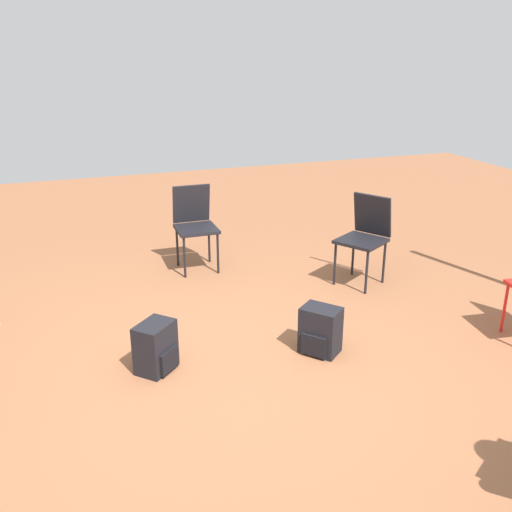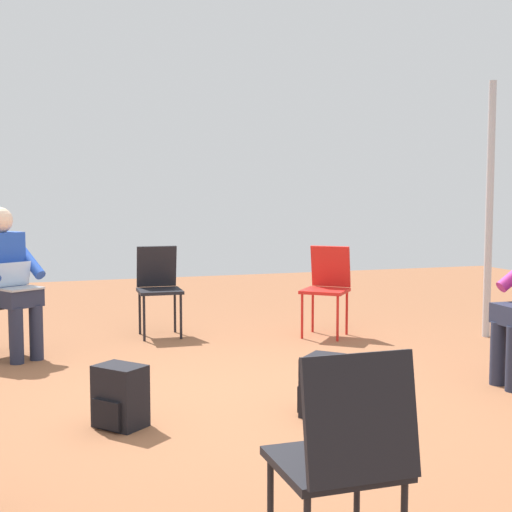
# 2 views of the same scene
# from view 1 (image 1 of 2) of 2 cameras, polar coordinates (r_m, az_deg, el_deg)

# --- Properties ---
(ground_plane) EXTENTS (14.00, 14.00, 0.00)m
(ground_plane) POSITION_cam_1_polar(r_m,az_deg,el_deg) (3.94, -2.37, -13.08)
(ground_plane) COLOR brown
(chair_east) EXTENTS (0.44, 0.40, 0.85)m
(chair_east) POSITION_cam_1_polar(r_m,az_deg,el_deg) (5.81, -6.17, 3.48)
(chair_east) COLOR black
(chair_east) RESTS_ON ground
(chair_southeast) EXTENTS (0.56, 0.58, 0.85)m
(chair_southeast) POSITION_cam_1_polar(r_m,az_deg,el_deg) (5.51, 10.88, 2.27)
(chair_southeast) COLOR black
(chair_southeast) RESTS_ON ground
(backpack_near_laptop_user) EXTENTS (0.34, 0.34, 0.36)m
(backpack_near_laptop_user) POSITION_cam_1_polar(r_m,az_deg,el_deg) (4.12, -10.00, -9.22)
(backpack_near_laptop_user) COLOR black
(backpack_near_laptop_user) RESTS_ON ground
(backpack_by_empty_chair) EXTENTS (0.34, 0.33, 0.36)m
(backpack_by_empty_chair) POSITION_cam_1_polar(r_m,az_deg,el_deg) (4.31, 6.45, -7.63)
(backpack_by_empty_chair) COLOR black
(backpack_by_empty_chair) RESTS_ON ground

